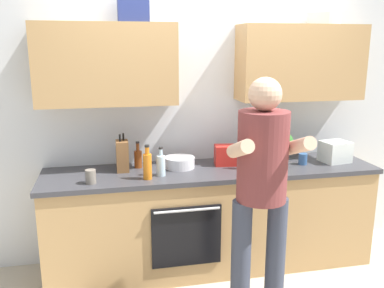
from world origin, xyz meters
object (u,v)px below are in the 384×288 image
bottle_vinegar (138,158)px  knife_block (122,156)px  cup_coffee (263,160)px  bottle_wine (252,154)px  bottle_water (161,165)px  grocery_bag_produce (335,152)px  person_standing (262,182)px  potted_herb (282,144)px  mixing_bowl (180,162)px  bottle_juice (147,165)px  bottle_soy (256,150)px  grocery_bag_crisps (227,155)px  cup_stoneware (91,177)px  cup_tea (303,159)px

bottle_vinegar → knife_block: knife_block is taller
cup_coffee → bottle_vinegar: bearing=171.2°
bottle_wine → knife_block: bearing=171.1°
bottle_water → knife_block: 0.35m
bottle_wine → grocery_bag_produce: (0.81, 0.06, -0.04)m
knife_block → person_standing: bearing=-43.9°
potted_herb → mixing_bowl: bearing=-178.8°
bottle_juice → mixing_bowl: size_ratio=1.07×
bottle_wine → potted_herb: 0.40m
bottle_soy → knife_block: bearing=-178.6°
mixing_bowl → grocery_bag_crisps: grocery_bag_crisps is taller
bottle_wine → potted_herb: bottle_wine is taller
bottle_vinegar → potted_herb: bearing=-2.4°
person_standing → bottle_soy: (0.29, 0.89, -0.02)m
bottle_water → bottle_wine: bearing=1.6°
person_standing → grocery_bag_produce: size_ratio=7.39×
bottle_juice → cup_stoneware: bottle_juice is taller
bottle_water → bottle_juice: bearing=-150.1°
mixing_bowl → knife_block: 0.49m
bottle_water → potted_herb: 1.15m
grocery_bag_crisps → bottle_wine: bearing=-43.9°
bottle_water → grocery_bag_produce: bottle_water is taller
potted_herb → grocery_bag_crisps: potted_herb is taller
bottle_wine → bottle_juice: bearing=-174.4°
mixing_bowl → potted_herb: (0.95, 0.02, 0.11)m
bottle_juice → potted_herb: size_ratio=1.01×
cup_coffee → cup_stoneware: size_ratio=0.99×
bottle_soy → mixing_bowl: bottle_soy is taller
cup_tea → grocery_bag_crisps: size_ratio=0.47×
bottle_vinegar → knife_block: 0.16m
bottle_soy → grocery_bag_produce: bearing=-11.0°
bottle_juice → knife_block: bearing=125.2°
mixing_bowl → bottle_soy: bearing=2.7°
grocery_bag_produce → grocery_bag_crisps: bearing=174.0°
cup_tea → knife_block: knife_block is taller
person_standing → cup_tea: size_ratio=17.57×
bottle_soy → bottle_juice: (-1.00, -0.29, 0.01)m
cup_coffee → grocery_bag_produce: bearing=-0.9°
bottle_soy → cup_tea: 0.42m
bottle_wine → cup_tea: bottle_wine is taller
bottle_juice → bottle_water: bearing=29.9°
cup_stoneware → grocery_bag_produce: size_ratio=0.46×
cup_coffee → cup_tea: (0.36, -0.03, -0.00)m
knife_block → potted_herb: (1.43, 0.02, 0.03)m
bottle_water → knife_block: bearing=147.2°
cup_stoneware → potted_herb: size_ratio=0.40×
person_standing → cup_stoneware: bearing=153.0°
person_standing → cup_tea: (0.67, 0.73, -0.08)m
cup_coffee → cup_stoneware: cup_stoneware is taller
person_standing → cup_tea: bearing=47.4°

